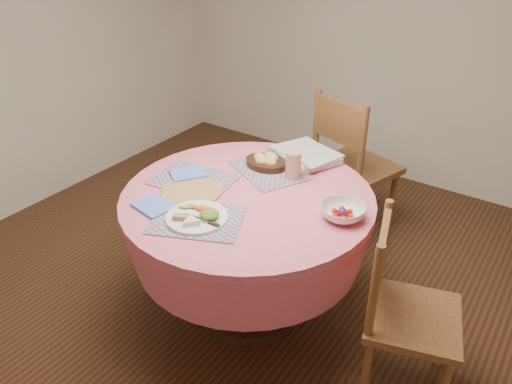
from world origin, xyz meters
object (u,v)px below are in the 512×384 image
at_px(chair_back, 351,163).
at_px(latte_mug, 294,165).
at_px(chair_right, 403,308).
at_px(dining_table, 248,227).
at_px(dinner_plate, 197,217).
at_px(fruit_bowl, 343,212).
at_px(bread_bowl, 266,161).
at_px(wicker_trivet, 191,191).

height_order(chair_back, latte_mug, chair_back).
relative_size(chair_right, chair_back, 0.88).
distance_m(dining_table, dinner_plate, 0.39).
bearing_deg(dining_table, latte_mug, 70.39).
xyz_separation_m(dinner_plate, fruit_bowl, (0.52, 0.39, 0.01)).
bearing_deg(dinner_plate, bread_bowl, 93.44).
distance_m(chair_back, fruit_bowl, 1.05).
height_order(chair_right, bread_bowl, chair_right).
xyz_separation_m(wicker_trivet, bread_bowl, (0.15, 0.44, 0.03)).
bearing_deg(latte_mug, dinner_plate, -104.05).
bearing_deg(chair_right, latte_mug, 52.53).
bearing_deg(chair_right, dinner_plate, 92.66).
bearing_deg(dining_table, bread_bowl, 106.50).
xyz_separation_m(dining_table, chair_back, (0.09, 1.02, -0.03)).
height_order(chair_right, chair_back, chair_back).
bearing_deg(chair_right, wicker_trivet, 80.47).
distance_m(chair_right, latte_mug, 0.87).
bearing_deg(dining_table, wicker_trivet, -149.45).
height_order(dining_table, chair_back, chair_back).
height_order(wicker_trivet, dinner_plate, dinner_plate).
relative_size(dinner_plate, bread_bowl, 1.21).
relative_size(bread_bowl, fruit_bowl, 0.94).
distance_m(dining_table, chair_right, 0.84).
xyz_separation_m(bread_bowl, latte_mug, (0.18, -0.02, 0.04)).
xyz_separation_m(chair_right, wicker_trivet, (-1.07, -0.13, 0.29)).
relative_size(latte_mug, fruit_bowl, 0.58).
bearing_deg(bread_bowl, dinner_plate, -86.56).
relative_size(chair_back, latte_mug, 7.08).
bearing_deg(wicker_trivet, chair_back, 74.03).
distance_m(chair_right, wicker_trivet, 1.12).
xyz_separation_m(dining_table, fruit_bowl, (0.47, 0.07, 0.23)).
height_order(chair_right, dinner_plate, chair_right).
distance_m(bread_bowl, fruit_bowl, 0.60).
xyz_separation_m(wicker_trivet, fruit_bowl, (0.71, 0.21, 0.03)).
xyz_separation_m(dining_table, latte_mug, (0.10, 0.27, 0.27)).
relative_size(chair_right, latte_mug, 6.25).
distance_m(chair_back, latte_mug, 0.81).
relative_size(wicker_trivet, bread_bowl, 1.30).
distance_m(chair_right, dinner_plate, 0.98).
relative_size(chair_back, dinner_plate, 3.61).
relative_size(chair_right, wicker_trivet, 2.95).
distance_m(bread_bowl, latte_mug, 0.19).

